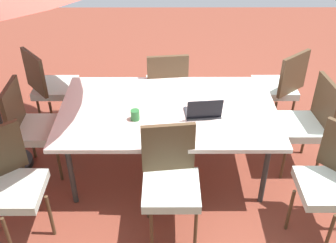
# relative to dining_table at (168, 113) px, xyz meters

# --- Properties ---
(ground_plane) EXTENTS (10.00, 10.00, 0.02)m
(ground_plane) POSITION_rel_dining_table_xyz_m (0.00, 0.00, -0.70)
(ground_plane) COLOR brown
(dining_table) EXTENTS (2.04, 1.25, 0.73)m
(dining_table) POSITION_rel_dining_table_xyz_m (0.00, 0.00, 0.00)
(dining_table) COLOR silver
(dining_table) RESTS_ON ground_plane
(chair_northwest) EXTENTS (0.59, 0.59, 0.98)m
(chair_northwest) POSITION_rel_dining_table_xyz_m (-1.33, 0.78, -0.14)
(chair_northwest) COLOR silver
(chair_northwest) RESTS_ON ground_plane
(chair_east) EXTENTS (0.46, 0.46, 0.98)m
(chair_east) POSITION_rel_dining_table_xyz_m (1.31, -0.00, -0.14)
(chair_east) COLOR silver
(chair_east) RESTS_ON ground_plane
(chair_north) EXTENTS (0.47, 0.48, 0.98)m
(chair_north) POSITION_rel_dining_table_xyz_m (-0.02, 0.77, -0.14)
(chair_north) COLOR silver
(chair_north) RESTS_ON ground_plane
(chair_west) EXTENTS (0.48, 0.47, 0.98)m
(chair_west) POSITION_rel_dining_table_xyz_m (-1.36, -0.05, -0.14)
(chair_west) COLOR silver
(chair_west) RESTS_ON ground_plane
(chair_southeast) EXTENTS (0.59, 0.58, 0.98)m
(chair_southeast) POSITION_rel_dining_table_xyz_m (1.33, -0.79, -0.14)
(chair_southeast) COLOR silver
(chair_southeast) RESTS_ON ground_plane
(chair_southwest) EXTENTS (0.58, 0.58, 0.98)m
(chair_southwest) POSITION_rel_dining_table_xyz_m (-1.26, -0.77, -0.14)
(chair_southwest) COLOR silver
(chair_southwest) RESTS_ON ground_plane
(chair_northeast) EXTENTS (0.58, 0.58, 0.98)m
(chair_northeast) POSITION_rel_dining_table_xyz_m (1.28, 0.79, -0.14)
(chair_northeast) COLOR silver
(chair_northeast) RESTS_ON ground_plane
(chair_south) EXTENTS (0.47, 0.48, 0.98)m
(chair_south) POSITION_rel_dining_table_xyz_m (0.02, -0.77, -0.14)
(chair_south) COLOR silver
(chair_south) RESTS_ON ground_plane
(laptop) EXTENTS (0.34, 0.28, 0.21)m
(laptop) POSITION_rel_dining_table_xyz_m (-0.32, 0.12, 0.09)
(laptop) COLOR #2D2D33
(laptop) RESTS_ON dining_table
(cup) EXTENTS (0.08, 0.08, 0.10)m
(cup) POSITION_rel_dining_table_xyz_m (0.30, 0.18, 0.09)
(cup) COLOR #286B33
(cup) RESTS_ON dining_table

